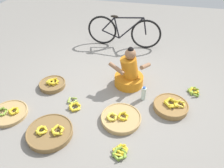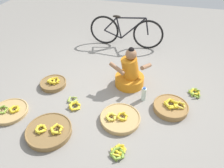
{
  "view_description": "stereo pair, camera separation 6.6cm",
  "coord_description": "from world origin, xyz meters",
  "views": [
    {
      "loc": [
        0.58,
        -2.78,
        2.43
      ],
      "look_at": [
        0.0,
        -0.2,
        0.35
      ],
      "focal_mm": 34.12,
      "sensor_mm": 36.0,
      "label": 1
    },
    {
      "loc": [
        0.64,
        -2.76,
        2.43
      ],
      "look_at": [
        0.0,
        -0.2,
        0.35
      ],
      "focal_mm": 34.12,
      "sensor_mm": 36.0,
      "label": 2
    }
  ],
  "objects": [
    {
      "name": "banana_basket_near_bicycle",
      "position": [
        -1.49,
        -0.87,
        0.04
      ],
      "size": [
        0.56,
        0.56,
        0.13
      ],
      "color": "tan",
      "rests_on": "ground"
    },
    {
      "name": "loose_bananas_front_right",
      "position": [
        1.36,
        0.31,
        0.03
      ],
      "size": [
        0.22,
        0.27,
        0.09
      ],
      "color": "gold",
      "rests_on": "ground"
    },
    {
      "name": "banana_basket_mid_right",
      "position": [
        -0.7,
        -1.09,
        0.05
      ],
      "size": [
        0.65,
        0.65,
        0.16
      ],
      "color": "brown",
      "rests_on": "ground"
    },
    {
      "name": "banana_basket_back_right",
      "position": [
        -1.13,
        -0.07,
        0.05
      ],
      "size": [
        0.47,
        0.47,
        0.16
      ],
      "color": "brown",
      "rests_on": "ground"
    },
    {
      "name": "water_bottle",
      "position": [
        0.51,
        -0.05,
        0.12
      ],
      "size": [
        0.08,
        0.08,
        0.26
      ],
      "color": "silver",
      "rests_on": "ground"
    },
    {
      "name": "vendor_woman_front",
      "position": [
        0.2,
        0.3,
        0.24
      ],
      "size": [
        0.71,
        0.54,
        0.77
      ],
      "color": "orange",
      "rests_on": "ground"
    },
    {
      "name": "banana_basket_back_left",
      "position": [
        0.23,
        -0.6,
        0.05
      ],
      "size": [
        0.61,
        0.61,
        0.14
      ],
      "color": "tan",
      "rests_on": "ground"
    },
    {
      "name": "ground_plane",
      "position": [
        0.0,
        0.0,
        0.0
      ],
      "size": [
        10.0,
        10.0,
        0.0
      ],
      "primitive_type": "plane",
      "color": "gray"
    },
    {
      "name": "loose_bananas_front_center",
      "position": [
        0.33,
        -1.16,
        0.03
      ],
      "size": [
        0.23,
        0.28,
        0.09
      ],
      "color": "olive",
      "rests_on": "ground"
    },
    {
      "name": "banana_basket_front_left",
      "position": [
        0.96,
        -0.19,
        0.06
      ],
      "size": [
        0.55,
        0.55,
        0.18
      ],
      "color": "olive",
      "rests_on": "ground"
    },
    {
      "name": "loose_bananas_near_vendor",
      "position": [
        -0.57,
        -0.48,
        0.03
      ],
      "size": [
        0.29,
        0.35,
        0.1
      ],
      "color": "#9EB747",
      "rests_on": "ground"
    },
    {
      "name": "bicycle_leaning",
      "position": [
        -0.17,
        1.74,
        0.36
      ],
      "size": [
        1.7,
        0.08,
        0.73
      ],
      "color": "black",
      "rests_on": "ground"
    }
  ]
}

